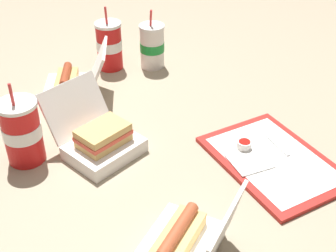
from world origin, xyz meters
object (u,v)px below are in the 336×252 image
object	(u,v)px
food_tray	(273,161)
soda_cup_right	(152,46)
ketchup_cup	(244,145)
clamshell_hotdog_center	(71,85)
clamshell_sandwich_front	(101,140)
soda_cup_back	(109,45)
soda_cup_corner	(22,131)
clamshell_hotdog_right	(183,245)
plastic_fork	(277,144)

from	to	relation	value
food_tray	soda_cup_right	world-z (taller)	soda_cup_right
ketchup_cup	clamshell_hotdog_center	world-z (taller)	clamshell_hotdog_center
ketchup_cup	clamshell_sandwich_front	distance (m)	0.39
ketchup_cup	soda_cup_right	xyz separation A→B (m)	(-0.58, 0.04, 0.05)
clamshell_sandwich_front	food_tray	bearing A→B (deg)	53.17
soda_cup_back	soda_cup_corner	size ratio (longest dim) A/B	0.97
clamshell_sandwich_front	clamshell_hotdog_center	distance (m)	0.33
soda_cup_back	clamshell_hotdog_right	bearing A→B (deg)	-16.24
clamshell_hotdog_center	soda_cup_back	xyz separation A→B (m)	(-0.12, 0.20, 0.05)
clamshell_hotdog_right	soda_cup_corner	size ratio (longest dim) A/B	1.11
plastic_fork	clamshell_hotdog_center	bearing A→B (deg)	-139.22
clamshell_hotdog_right	soda_cup_corner	distance (m)	0.53
ketchup_cup	clamshell_hotdog_right	size ratio (longest dim) A/B	0.15
ketchup_cup	plastic_fork	world-z (taller)	ketchup_cup
clamshell_sandwich_front	soda_cup_back	distance (m)	0.51
food_tray	ketchup_cup	world-z (taller)	ketchup_cup
food_tray	clamshell_hotdog_center	world-z (taller)	clamshell_hotdog_center
ketchup_cup	clamshell_hotdog_right	distance (m)	0.41
ketchup_cup	clamshell_hotdog_right	world-z (taller)	clamshell_hotdog_right
soda_cup_right	soda_cup_corner	size ratio (longest dim) A/B	0.92
food_tray	clamshell_hotdog_right	world-z (taller)	clamshell_hotdog_right
ketchup_cup	plastic_fork	distance (m)	0.10
clamshell_hotdog_center	soda_cup_back	world-z (taller)	soda_cup_back
soda_cup_back	soda_cup_right	xyz separation A→B (m)	(0.07, 0.13, -0.01)
ketchup_cup	soda_cup_corner	bearing A→B (deg)	-118.93
ketchup_cup	soda_cup_right	size ratio (longest dim) A/B	0.18
clamshell_hotdog_right	clamshell_sandwich_front	bearing A→B (deg)	178.81
plastic_fork	soda_cup_back	bearing A→B (deg)	-158.14
clamshell_hotdog_right	soda_cup_right	size ratio (longest dim) A/B	1.21
clamshell_hotdog_right	soda_cup_back	world-z (taller)	soda_cup_back
clamshell_hotdog_center	food_tray	bearing A→B (deg)	28.25
clamshell_hotdog_center	soda_cup_right	xyz separation A→B (m)	(-0.05, 0.33, 0.04)
clamshell_sandwich_front	clamshell_hotdog_center	xyz separation A→B (m)	(-0.33, 0.05, -0.00)
ketchup_cup	soda_cup_back	size ratio (longest dim) A/B	0.17
food_tray	soda_cup_back	bearing A→B (deg)	-169.86
clamshell_hotdog_center	ketchup_cup	bearing A→B (deg)	28.39
soda_cup_back	clamshell_hotdog_center	bearing A→B (deg)	-59.15
clamshell_hotdog_right	clamshell_hotdog_center	size ratio (longest dim) A/B	0.99
soda_cup_right	food_tray	bearing A→B (deg)	-0.44
clamshell_hotdog_right	soda_cup_back	distance (m)	0.90
food_tray	soda_cup_right	size ratio (longest dim) A/B	1.74
food_tray	soda_cup_right	xyz separation A→B (m)	(-0.66, 0.01, 0.07)
ketchup_cup	soda_cup_corner	xyz separation A→B (m)	(-0.29, -0.52, 0.06)
clamshell_hotdog_center	soda_cup_corner	world-z (taller)	soda_cup_corner
food_tray	plastic_fork	xyz separation A→B (m)	(-0.04, 0.05, 0.01)
clamshell_sandwich_front	soda_cup_right	world-z (taller)	soda_cup_right
soda_cup_right	clamshell_sandwich_front	bearing A→B (deg)	-45.17
ketchup_cup	clamshell_hotdog_center	size ratio (longest dim) A/B	0.15
food_tray	clamshell_sandwich_front	world-z (taller)	clamshell_sandwich_front
ketchup_cup	soda_cup_right	world-z (taller)	soda_cup_right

